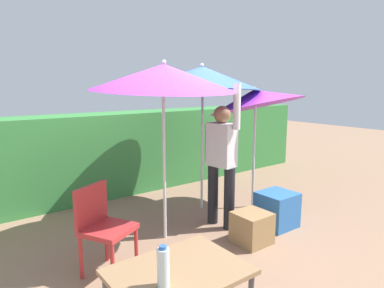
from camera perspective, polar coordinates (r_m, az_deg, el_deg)
ground_plane at (r=4.52m, az=2.37°, el=-14.42°), size 24.00×24.00×0.00m
hedge_row at (r=6.09m, az=-10.84°, el=-1.27°), size 8.00×0.70×1.39m
umbrella_rainbow at (r=4.96m, az=1.72°, el=11.17°), size 1.72×1.71×2.17m
umbrella_orange at (r=3.95m, az=-4.79°, el=11.10°), size 1.69×1.70×2.15m
umbrella_yellow at (r=5.07m, az=10.51°, el=7.54°), size 1.44×1.43×2.00m
person_vendor at (r=4.41m, az=4.99°, el=-2.24°), size 0.27×0.56×1.88m
chair_plastic at (r=3.54m, az=-14.85°, el=-12.85°), size 0.60×0.60×0.89m
cooler_box at (r=4.71m, az=14.06°, el=-10.62°), size 0.45×0.44×0.46m
crate_cardboard at (r=4.21m, az=10.01°, el=-13.69°), size 0.39×0.39×0.37m
folding_table at (r=2.23m, az=-2.26°, el=-22.44°), size 0.80×0.60×0.77m
bottle_water at (r=1.98m, az=-4.85°, el=-19.92°), size 0.07×0.07×0.24m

